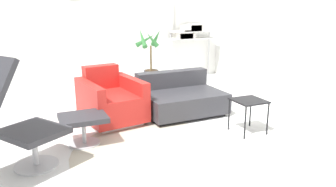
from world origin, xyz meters
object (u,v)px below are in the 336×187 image
(armchair_red, at_px, (111,102))
(shelf_unit, at_px, (190,32))
(couch_low, at_px, (180,99))
(side_table, at_px, (249,104))
(ottoman, at_px, (83,122))
(potted_plant, at_px, (150,63))

(armchair_red, xyz_separation_m, shelf_unit, (2.38, 2.15, 0.75))
(couch_low, xyz_separation_m, side_table, (0.44, -1.09, 0.17))
(couch_low, distance_m, side_table, 1.19)
(armchair_red, bearing_deg, side_table, 134.03)
(ottoman, relative_size, shelf_unit, 0.29)
(couch_low, bearing_deg, potted_plant, -98.34)
(ottoman, height_order, potted_plant, potted_plant)
(ottoman, bearing_deg, armchair_red, 53.33)
(potted_plant, xyz_separation_m, shelf_unit, (1.08, 0.31, 0.58))
(ottoman, xyz_separation_m, shelf_unit, (2.88, 2.82, 0.75))
(ottoman, distance_m, potted_plant, 3.10)
(ottoman, xyz_separation_m, potted_plant, (1.81, 2.51, 0.18))
(ottoman, height_order, side_table, side_table)
(side_table, relative_size, shelf_unit, 0.24)
(armchair_red, distance_m, couch_low, 1.07)
(ottoman, relative_size, couch_low, 0.45)
(potted_plant, bearing_deg, side_table, -86.04)
(armchair_red, height_order, couch_low, armchair_red)
(couch_low, xyz_separation_m, potted_plant, (0.23, 1.89, 0.24))
(ottoman, xyz_separation_m, armchair_red, (0.50, 0.67, 0.01))
(ottoman, xyz_separation_m, side_table, (2.01, -0.47, 0.11))
(couch_low, distance_m, potted_plant, 1.92)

